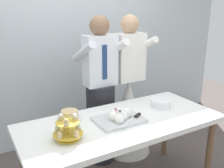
{
  "coord_description": "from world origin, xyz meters",
  "views": [
    {
      "loc": [
        -1.11,
        -1.75,
        1.75
      ],
      "look_at": [
        -0.01,
        0.15,
        1.07
      ],
      "focal_mm": 41.03,
      "sensor_mm": 36.0,
      "label": 1
    }
  ],
  "objects_px": {
    "main_cake_tray": "(119,116)",
    "person_bride": "(128,107)",
    "person_groom": "(101,100)",
    "cupcake_stand": "(68,130)",
    "round_cake": "(70,115)",
    "plate_stack": "(161,103)",
    "dessert_table": "(122,128)"
  },
  "relations": [
    {
      "from": "plate_stack",
      "to": "person_bride",
      "type": "xyz_separation_m",
      "value": [
        -0.02,
        0.55,
        -0.23
      ]
    },
    {
      "from": "round_cake",
      "to": "person_bride",
      "type": "height_order",
      "value": "person_bride"
    },
    {
      "from": "cupcake_stand",
      "to": "person_bride",
      "type": "bearing_deg",
      "value": 34.65
    },
    {
      "from": "person_bride",
      "to": "person_groom",
      "type": "bearing_deg",
      "value": -179.64
    },
    {
      "from": "cupcake_stand",
      "to": "main_cake_tray",
      "type": "distance_m",
      "value": 0.51
    },
    {
      "from": "dessert_table",
      "to": "person_bride",
      "type": "bearing_deg",
      "value": 52.2
    },
    {
      "from": "main_cake_tray",
      "to": "plate_stack",
      "type": "xyz_separation_m",
      "value": [
        0.53,
        0.07,
        -0.0
      ]
    },
    {
      "from": "round_cake",
      "to": "main_cake_tray",
      "type": "bearing_deg",
      "value": -35.41
    },
    {
      "from": "plate_stack",
      "to": "person_bride",
      "type": "relative_size",
      "value": 0.12
    },
    {
      "from": "plate_stack",
      "to": "person_bride",
      "type": "bearing_deg",
      "value": 92.16
    },
    {
      "from": "cupcake_stand",
      "to": "main_cake_tray",
      "type": "bearing_deg",
      "value": 8.95
    },
    {
      "from": "cupcake_stand",
      "to": "person_bride",
      "type": "relative_size",
      "value": 0.14
    },
    {
      "from": "main_cake_tray",
      "to": "person_bride",
      "type": "distance_m",
      "value": 0.84
    },
    {
      "from": "dessert_table",
      "to": "person_groom",
      "type": "distance_m",
      "value": 0.64
    },
    {
      "from": "round_cake",
      "to": "person_groom",
      "type": "distance_m",
      "value": 0.62
    },
    {
      "from": "cupcake_stand",
      "to": "plate_stack",
      "type": "relative_size",
      "value": 1.17
    },
    {
      "from": "dessert_table",
      "to": "person_groom",
      "type": "relative_size",
      "value": 1.08
    },
    {
      "from": "plate_stack",
      "to": "round_cake",
      "type": "distance_m",
      "value": 0.91
    },
    {
      "from": "round_cake",
      "to": "person_groom",
      "type": "relative_size",
      "value": 0.14
    },
    {
      "from": "dessert_table",
      "to": "plate_stack",
      "type": "bearing_deg",
      "value": 8.58
    },
    {
      "from": "person_groom",
      "to": "plate_stack",
      "type": "bearing_deg",
      "value": -54.24
    },
    {
      "from": "round_cake",
      "to": "person_bride",
      "type": "relative_size",
      "value": 0.14
    },
    {
      "from": "plate_stack",
      "to": "cupcake_stand",
      "type": "bearing_deg",
      "value": -171.69
    },
    {
      "from": "cupcake_stand",
      "to": "person_bride",
      "type": "distance_m",
      "value": 1.26
    },
    {
      "from": "person_groom",
      "to": "person_bride",
      "type": "bearing_deg",
      "value": 0.36
    },
    {
      "from": "dessert_table",
      "to": "round_cake",
      "type": "xyz_separation_m",
      "value": [
        -0.39,
        0.26,
        0.11
      ]
    },
    {
      "from": "round_cake",
      "to": "person_groom",
      "type": "xyz_separation_m",
      "value": [
        0.5,
        0.36,
        -0.06
      ]
    },
    {
      "from": "person_groom",
      "to": "cupcake_stand",
      "type": "bearing_deg",
      "value": -132.52
    },
    {
      "from": "plate_stack",
      "to": "person_groom",
      "type": "distance_m",
      "value": 0.68
    },
    {
      "from": "dessert_table",
      "to": "cupcake_stand",
      "type": "distance_m",
      "value": 0.56
    },
    {
      "from": "cupcake_stand",
      "to": "round_cake",
      "type": "xyz_separation_m",
      "value": [
        0.14,
        0.34,
        -0.04
      ]
    },
    {
      "from": "main_cake_tray",
      "to": "person_groom",
      "type": "bearing_deg",
      "value": 77.65
    }
  ]
}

